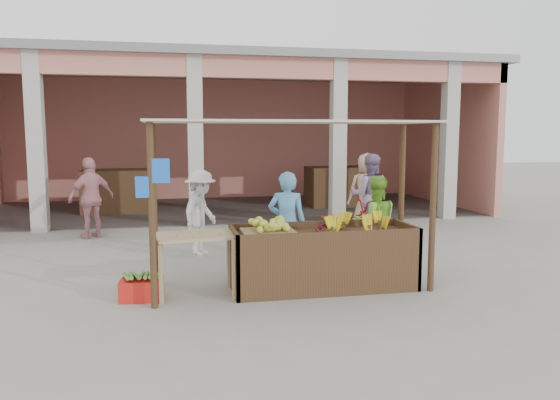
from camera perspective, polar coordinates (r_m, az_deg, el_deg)
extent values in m
plane|color=gray|center=(7.86, 0.91, -9.35)|extent=(60.00, 60.00, 0.00)
cube|color=tan|center=(18.83, -6.65, 6.29)|extent=(14.00, 0.20, 4.00)
cube|color=tan|center=(18.01, 16.79, 6.01)|extent=(0.20, 6.00, 4.00)
cube|color=tan|center=(13.20, -4.52, 13.66)|extent=(14.00, 0.30, 0.50)
cube|color=slate|center=(16.06, -5.83, 13.70)|extent=(14.40, 6.40, 0.20)
cube|color=#B0AAA2|center=(13.32, -24.12, 5.47)|extent=(0.35, 0.35, 4.00)
cube|color=#B0AAA2|center=(13.03, -8.84, 5.97)|extent=(0.35, 0.35, 4.00)
cube|color=#B0AAA2|center=(13.65, 6.08, 6.06)|extent=(0.35, 0.35, 4.00)
cube|color=#B0AAA2|center=(14.84, 17.24, 5.86)|extent=(0.35, 0.35, 4.00)
cube|color=#4E301F|center=(16.00, -16.42, 0.92)|extent=(2.00, 1.20, 1.20)
cube|color=#4E301F|center=(16.75, 6.33, 1.42)|extent=(2.00, 1.20, 1.20)
cube|color=#4E301F|center=(7.88, 4.49, -6.33)|extent=(2.60, 0.95, 0.80)
cylinder|color=#4E301F|center=(6.99, -13.22, -1.71)|extent=(0.09, 0.09, 2.35)
cylinder|color=#4E301F|center=(7.85, 15.69, -0.85)|extent=(0.09, 0.09, 2.35)
cylinder|color=#4E301F|center=(8.03, -13.02, -0.60)|extent=(0.09, 0.09, 2.35)
cylinder|color=#4E301F|center=(8.79, 12.57, 0.05)|extent=(0.09, 0.09, 2.35)
cube|color=beige|center=(7.63, 1.18, 8.18)|extent=(4.00, 1.35, 0.03)
cube|color=blue|center=(6.93, -12.36, 3.02)|extent=(0.22, 0.08, 0.30)
cube|color=blue|center=(6.95, -14.13, 1.32)|extent=(0.18, 0.07, 0.26)
cube|color=olive|center=(7.63, -1.22, -3.43)|extent=(0.73, 0.64, 0.06)
ellipsoid|color=gold|center=(7.62, -1.22, -2.71)|extent=(0.63, 0.55, 0.14)
ellipsoid|color=maroon|center=(7.80, 4.56, -2.96)|extent=(0.42, 0.35, 0.14)
cube|color=tan|center=(7.49, -8.75, -3.70)|extent=(1.13, 0.82, 0.04)
cube|color=tan|center=(7.28, -12.34, -7.53)|extent=(0.06, 0.06, 0.81)
cube|color=tan|center=(7.33, -4.81, -7.30)|extent=(0.06, 0.06, 0.81)
cube|color=tan|center=(7.86, -12.29, -6.44)|extent=(0.06, 0.06, 0.81)
cube|color=tan|center=(7.91, -5.33, -6.24)|extent=(0.06, 0.06, 0.81)
cube|color=red|center=(7.60, -14.25, -9.04)|extent=(0.59, 0.46, 0.28)
ellipsoid|color=maroon|center=(13.52, 6.33, -1.20)|extent=(0.44, 0.44, 0.60)
ellipsoid|color=maroon|center=(13.67, 7.65, -1.12)|extent=(0.44, 0.44, 0.60)
ellipsoid|color=maroon|center=(13.85, 6.65, -1.00)|extent=(0.44, 0.44, 0.60)
ellipsoid|color=maroon|center=(13.60, 5.34, -1.14)|extent=(0.44, 0.44, 0.60)
imported|color=#56A3D3|center=(8.47, 0.74, -2.13)|extent=(0.77, 0.66, 1.74)
imported|color=#83CF37|center=(8.99, 9.93, -2.13)|extent=(0.81, 0.52, 1.60)
imported|color=maroon|center=(10.19, 6.24, -2.68)|extent=(0.89, 2.00, 1.01)
imported|color=silver|center=(10.04, -8.28, -0.95)|extent=(1.00, 1.20, 1.67)
imported|color=#C27E86|center=(12.18, -19.12, 0.49)|extent=(1.21, 1.09, 1.83)
imported|color=tan|center=(12.74, 9.06, 1.34)|extent=(0.99, 0.70, 1.95)
imported|color=gray|center=(11.92, 9.36, 0.93)|extent=(1.06, 0.80, 1.94)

